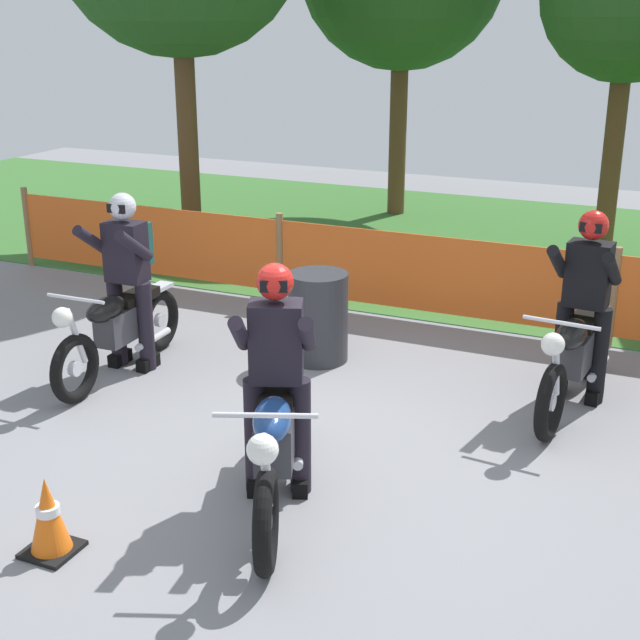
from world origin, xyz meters
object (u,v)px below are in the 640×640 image
at_px(motorcycle_lead, 119,329).
at_px(rider_third, 586,295).
at_px(motorcycle_third, 575,356).
at_px(rider_lead, 128,271).
at_px(motorcycle_trailing, 275,443).
at_px(spare_drum, 318,317).
at_px(rider_trailing, 277,367).
at_px(traffic_cone, 48,516).

relative_size(motorcycle_lead, rider_third, 1.17).
height_order(motorcycle_third, rider_lead, rider_lead).
distance_m(motorcycle_lead, rider_third, 4.21).
xyz_separation_m(motorcycle_lead, rider_lead, (-0.01, 0.21, 0.50)).
distance_m(motorcycle_trailing, spare_drum, 2.73).
bearing_deg(motorcycle_trailing, motorcycle_third, 125.19).
bearing_deg(rider_trailing, traffic_cone, -59.50).
relative_size(motorcycle_trailing, motorcycle_third, 0.98).
bearing_deg(rider_lead, traffic_cone, 24.19).
distance_m(motorcycle_trailing, rider_trailing, 0.52).
bearing_deg(traffic_cone, rider_trailing, 52.61).
relative_size(rider_lead, traffic_cone, 3.19).
bearing_deg(rider_lead, spare_drum, 118.12).
bearing_deg(rider_trailing, motorcycle_lead, -141.58).
bearing_deg(traffic_cone, rider_third, 54.60).
relative_size(motorcycle_trailing, traffic_cone, 3.82).
height_order(motorcycle_trailing, rider_trailing, rider_trailing).
xyz_separation_m(motorcycle_lead, rider_third, (4.00, 1.20, 0.50)).
height_order(rider_trailing, spare_drum, rider_trailing).
xyz_separation_m(rider_trailing, spare_drum, (-0.75, 2.39, -0.51)).
distance_m(rider_trailing, traffic_cone, 1.75).
distance_m(motorcycle_trailing, motorcycle_third, 2.96).
distance_m(motorcycle_trailing, traffic_cone, 1.52).
xyz_separation_m(motorcycle_third, rider_third, (0.02, 0.22, 0.48)).
relative_size(motorcycle_lead, motorcycle_trailing, 0.98).
bearing_deg(traffic_cone, motorcycle_trailing, 44.94).
height_order(motorcycle_third, spare_drum, motorcycle_third).
bearing_deg(motorcycle_trailing, motorcycle_lead, -144.47).
bearing_deg(rider_third, traffic_cone, -30.10).
height_order(motorcycle_trailing, rider_third, rider_third).
relative_size(rider_trailing, traffic_cone, 3.19).
xyz_separation_m(motorcycle_trailing, rider_third, (1.62, 2.71, 0.46)).
xyz_separation_m(motorcycle_trailing, traffic_cone, (-1.06, -1.06, -0.23)).
bearing_deg(rider_trailing, spare_drum, 175.41).
bearing_deg(rider_third, rider_lead, -70.93).
bearing_deg(spare_drum, rider_trailing, -72.48).
bearing_deg(spare_drum, motorcycle_lead, -144.81).
height_order(rider_third, traffic_cone, rider_third).
relative_size(rider_lead, spare_drum, 1.92).
distance_m(motorcycle_lead, traffic_cone, 2.90).
distance_m(rider_trailing, rider_third, 3.02).
height_order(motorcycle_trailing, motorcycle_third, motorcycle_trailing).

